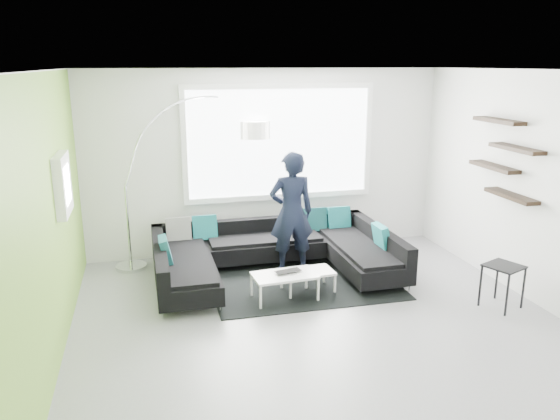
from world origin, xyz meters
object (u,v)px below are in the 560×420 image
at_px(arc_lamp, 125,186).
at_px(sectional_sofa, 275,256).
at_px(coffee_table, 297,283).
at_px(person, 291,212).
at_px(laptop, 290,273).
at_px(side_table, 502,286).

bearing_deg(arc_lamp, sectional_sofa, -33.01).
xyz_separation_m(sectional_sofa, coffee_table, (0.12, -0.67, -0.14)).
bearing_deg(sectional_sofa, person, 33.93).
height_order(sectional_sofa, laptop, sectional_sofa).
height_order(side_table, person, person).
bearing_deg(coffee_table, side_table, -26.59).
bearing_deg(sectional_sofa, coffee_table, -80.26).
xyz_separation_m(coffee_table, arc_lamp, (-2.06, 1.50, 1.05)).
height_order(person, laptop, person).
relative_size(coffee_table, side_table, 1.89).
distance_m(coffee_table, side_table, 2.49).
bearing_deg(laptop, side_table, -32.44).
distance_m(coffee_table, arc_lamp, 2.75).
xyz_separation_m(sectional_sofa, laptop, (0.01, -0.75, 0.04)).
xyz_separation_m(arc_lamp, person, (2.22, -0.64, -0.35)).
height_order(arc_lamp, person, arc_lamp).
relative_size(side_table, laptop, 1.45).
distance_m(arc_lamp, person, 2.34).
bearing_deg(sectional_sofa, arc_lamp, 156.49).
distance_m(sectional_sofa, laptop, 0.75).
distance_m(sectional_sofa, coffee_table, 0.69).
height_order(coffee_table, arc_lamp, arc_lamp).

